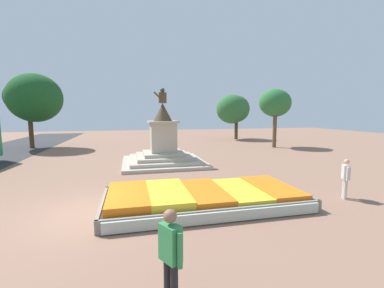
% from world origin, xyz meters
% --- Properties ---
extents(ground_plane, '(82.76, 82.76, 0.00)m').
position_xyz_m(ground_plane, '(0.00, 0.00, 0.00)').
color(ground_plane, '#8C6651').
extents(flower_planter, '(7.11, 3.46, 0.63)m').
position_xyz_m(flower_planter, '(3.83, -0.10, 0.27)').
color(flower_planter, '#38281C').
rests_on(flower_planter, ground_plane).
extents(statue_monument, '(5.16, 5.16, 4.85)m').
position_xyz_m(statue_monument, '(3.45, 7.77, 0.99)').
color(statue_monument, '#B1A793').
rests_on(statue_monument, ground_plane).
extents(pedestrian_near_planter, '(0.38, 0.51, 1.54)m').
position_xyz_m(pedestrian_near_planter, '(9.36, -0.74, 0.88)').
color(pedestrian_near_planter, beige).
rests_on(pedestrian_near_planter, ground_plane).
extents(pedestrian_crossing_plaza, '(0.38, 0.51, 1.74)m').
position_xyz_m(pedestrian_crossing_plaza, '(2.01, -4.75, 1.01)').
color(pedestrian_crossing_plaza, black).
rests_on(pedestrian_crossing_plaza, ground_plane).
extents(park_tree_far_left, '(3.36, 3.15, 5.57)m').
position_xyz_m(park_tree_far_left, '(14.87, 13.51, 4.22)').
color(park_tree_far_left, brown).
rests_on(park_tree_far_left, ground_plane).
extents(park_tree_behind_statue, '(5.09, 5.62, 6.80)m').
position_xyz_m(park_tree_behind_statue, '(-7.33, 17.92, 4.67)').
color(park_tree_behind_statue, '#4C3823').
rests_on(park_tree_behind_statue, ground_plane).
extents(park_tree_far_right, '(4.35, 4.05, 5.51)m').
position_xyz_m(park_tree_far_right, '(14.01, 21.41, 3.68)').
color(park_tree_far_right, '#4C3823').
rests_on(park_tree_far_right, ground_plane).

